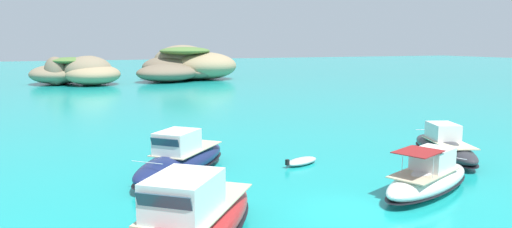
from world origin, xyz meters
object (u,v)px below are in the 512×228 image
(dinghy_tender, at_px, (302,161))
(motorboat_navy, at_px, (181,160))
(islet_small, at_px, (79,72))
(motorboat_white, at_px, (429,178))
(motorboat_red, at_px, (190,225))
(islet_large, at_px, (185,66))
(motorboat_charcoal, at_px, (444,147))

(dinghy_tender, bearing_deg, motorboat_navy, 174.50)
(islet_small, relative_size, dinghy_tender, 6.35)
(motorboat_white, bearing_deg, motorboat_red, -171.43)
(motorboat_navy, xyz_separation_m, motorboat_white, (11.42, -8.41, -0.13))
(islet_large, xyz_separation_m, islet_small, (-21.61, -3.82, -0.44))
(islet_large, height_order, motorboat_navy, islet_large)
(islet_small, xyz_separation_m, motorboat_red, (1.92, -77.71, -1.31))
(motorboat_charcoal, bearing_deg, islet_large, 90.16)
(dinghy_tender, bearing_deg, motorboat_red, -135.80)
(motorboat_charcoal, bearing_deg, islet_small, 107.25)
(motorboat_white, bearing_deg, islet_large, 85.57)
(motorboat_charcoal, height_order, motorboat_white, motorboat_white)
(islet_large, distance_m, motorboat_charcoal, 74.13)
(islet_small, height_order, dinghy_tender, islet_small)
(motorboat_red, height_order, motorboat_white, motorboat_red)
(motorboat_white, relative_size, dinghy_tender, 2.91)
(motorboat_red, bearing_deg, motorboat_white, 8.57)
(motorboat_navy, relative_size, dinghy_tender, 3.08)
(dinghy_tender, bearing_deg, motorboat_white, -65.02)
(islet_large, relative_size, motorboat_charcoal, 3.12)
(islet_large, distance_m, motorboat_navy, 73.25)
(islet_small, height_order, motorboat_white, islet_small)
(islet_small, height_order, motorboat_red, islet_small)
(motorboat_navy, bearing_deg, motorboat_white, -36.37)
(motorboat_white, height_order, dinghy_tender, motorboat_white)
(islet_small, bearing_deg, motorboat_navy, -86.57)
(motorboat_navy, distance_m, motorboat_charcoal, 18.04)
(motorboat_red, bearing_deg, islet_large, 76.42)
(motorboat_red, distance_m, motorboat_white, 13.69)
(islet_large, height_order, motorboat_white, islet_large)
(islet_large, height_order, motorboat_charcoal, islet_large)
(islet_large, relative_size, motorboat_red, 2.54)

